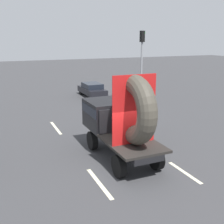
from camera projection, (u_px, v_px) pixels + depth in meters
The scene contains 8 objects.
ground_plane at pixel (128, 165), 11.98m from camera, with size 120.00×120.00×0.00m, color #38383A.
flatbed_truck at pixel (120, 117), 12.41m from camera, with size 2.02×5.07×3.93m.
distant_sedan at pixel (92, 89), 25.92m from camera, with size 1.64×3.82×1.25m.
traffic_light at pixel (142, 56), 23.30m from camera, with size 0.42×0.36×5.84m.
lane_dash_left_near at pixel (99, 183), 10.51m from camera, with size 2.46×0.16×0.01m, color beige.
lane_dash_left_far at pixel (56, 128), 16.96m from camera, with size 2.61×0.16×0.01m, color beige.
lane_dash_right_near at pixel (185, 172), 11.35m from camera, with size 2.04×0.16×0.01m, color beige.
lane_dash_right_far at pixel (106, 120), 18.66m from camera, with size 2.34×0.16×0.01m, color beige.
Camera 1 is at (-5.04, -9.79, 5.29)m, focal length 44.88 mm.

